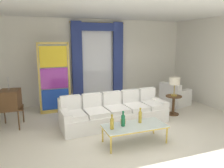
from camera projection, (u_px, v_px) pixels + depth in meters
The scene contains 17 objects.
ground_plane at pixel (125, 131), 5.48m from camera, with size 16.00×16.00×0.00m, color silver.
wall_rear at pixel (92, 61), 8.01m from camera, with size 8.00×0.12×3.00m, color white.
wall_right at pixel (223, 64), 6.98m from camera, with size 0.12×7.00×3.00m, color white.
ceiling_slab at pixel (114, 10), 5.63m from camera, with size 8.00×7.60×0.04m, color white.
curtained_window at pixel (98, 55), 7.86m from camera, with size 2.00×0.17×2.70m.
couch_white_long at pixel (114, 112), 5.99m from camera, with size 2.96×1.08×0.86m.
coffee_table at pixel (135, 127), 4.81m from camera, with size 1.39×0.63×0.41m.
bottle_blue_decanter at pixel (123, 120), 4.74m from camera, with size 0.08×0.08×0.35m.
bottle_crystal_tall at pixel (112, 123), 4.58m from camera, with size 0.08×0.08×0.33m.
bottle_amber_squat at pixel (123, 121), 4.87m from camera, with size 0.11×0.11×0.20m.
bottle_ruby_flask at pixel (140, 117), 4.94m from camera, with size 0.08×0.08×0.36m.
vintage_tv at pixel (10, 100), 5.64m from camera, with size 0.62×0.67×1.35m.
armchair_white at pixel (174, 97), 7.70m from camera, with size 1.01×1.00×0.80m.
stained_glass_divider at pixel (55, 80), 6.72m from camera, with size 0.95×0.05×2.20m.
peacock_figurine at pixel (68, 108), 6.65m from camera, with size 0.44×0.60×0.50m.
round_side_table at pixel (173, 103), 6.68m from camera, with size 0.48×0.48×0.59m.
table_lamp_brass at pixel (175, 82), 6.55m from camera, with size 0.32×0.32×0.57m.
Camera 1 is at (-2.08, -4.72, 2.25)m, focal length 34.94 mm.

